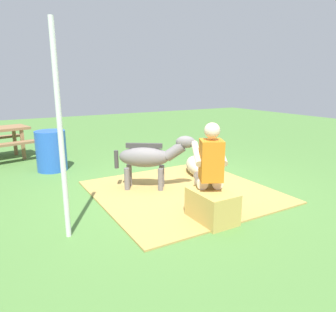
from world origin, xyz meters
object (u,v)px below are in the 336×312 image
at_px(hay_bale, 212,206).
at_px(pony_standing, 150,157).
at_px(pony_lying, 199,167).
at_px(water_barrel, 51,151).
at_px(person_seated, 209,166).
at_px(tent_pole_left, 61,135).

bearing_deg(hay_bale, pony_standing, 5.95).
bearing_deg(pony_standing, pony_lying, -81.30).
xyz_separation_m(pony_lying, water_barrel, (1.86, 2.34, 0.22)).
distance_m(hay_bale, water_barrel, 3.77).
relative_size(person_seated, pony_standing, 1.09).
bearing_deg(tent_pole_left, pony_standing, -58.47).
bearing_deg(person_seated, pony_standing, 8.73).
distance_m(hay_bale, person_seated, 0.52).
xyz_separation_m(person_seated, pony_lying, (1.51, -0.93, -0.51)).
xyz_separation_m(person_seated, pony_standing, (1.33, 0.20, -0.14)).
height_order(person_seated, pony_lying, person_seated).
bearing_deg(water_barrel, hay_bale, -158.88).
bearing_deg(person_seated, pony_lying, -31.79).
bearing_deg(hay_bale, water_barrel, 21.12).
relative_size(person_seated, tent_pole_left, 0.53).
relative_size(pony_standing, pony_lying, 0.87).
distance_m(water_barrel, tent_pole_left, 3.12).
distance_m(person_seated, pony_standing, 1.36).
bearing_deg(person_seated, hay_bale, 161.06).
relative_size(hay_bale, pony_lying, 0.47).
xyz_separation_m(pony_standing, pony_lying, (0.17, -1.14, -0.37)).
height_order(hay_bale, tent_pole_left, tent_pole_left).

